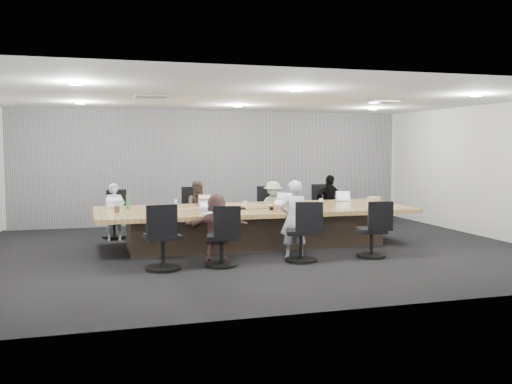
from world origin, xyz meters
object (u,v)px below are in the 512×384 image
object	(u,v)px
person_2	(273,207)
stapler	(273,209)
chair_0	(114,219)
laptop_0	(116,207)
chair_2	(268,213)
person_5	(217,228)
person_1	(199,209)
laptop_1	(204,204)
laptop_2	(281,202)
chair_5	(221,242)
laptop_6	(283,211)
person_3	(329,203)
laptop_3	(339,200)
bottle_green_left	(128,202)
person_6	(294,219)
canvas_bag	(374,201)
chair_1	(196,215)
bottle_clear	(176,205)
chair_3	(323,211)
chair_7	(372,235)
person_0	(114,212)
snack_packet	(377,204)
bottle_green_right	(292,202)
conference_table	(255,225)
laptop_5	(210,214)
chair_4	(163,242)

from	to	relation	value
person_2	stapler	bearing A→B (deg)	-118.62
chair_0	laptop_0	bearing A→B (deg)	72.39
chair_2	person_5	distance (m)	3.58
person_1	laptop_1	xyz separation A→B (m)	(0.00, -0.55, 0.15)
laptop_2	laptop_0	bearing A→B (deg)	11.44
chair_5	laptop_6	bearing A→B (deg)	45.39
laptop_2	person_3	bearing A→B (deg)	-146.24
laptop_3	bottle_green_left	bearing A→B (deg)	10.17
chair_0	person_6	xyz separation A→B (m)	(2.90, -3.05, 0.27)
chair_2	laptop_0	bearing A→B (deg)	8.43
bottle_green_left	stapler	world-z (taller)	bottle_green_left
laptop_6	canvas_bag	bearing A→B (deg)	10.24
chair_1	person_5	xyz separation A→B (m)	(-0.21, -3.05, 0.15)
laptop_1	stapler	size ratio (longest dim) A/B	2.27
person_1	bottle_clear	distance (m)	1.51
chair_5	person_2	bearing A→B (deg)	70.53
chair_3	chair_7	bearing A→B (deg)	73.98
person_3	person_5	bearing A→B (deg)	-142.96
person_0	stapler	world-z (taller)	person_0
person_5	canvas_bag	world-z (taller)	person_5
chair_5	snack_packet	xyz separation A→B (m)	(3.58, 1.53, 0.37)
person_1	laptop_6	world-z (taller)	person_1
laptop_2	person_5	xyz separation A→B (m)	(-1.86, -2.15, -0.17)
laptop_3	person_6	distance (m)	2.83
chair_3	chair_7	size ratio (longest dim) A/B	1.09
laptop_0	person_6	distance (m)	3.61
person_0	bottle_clear	bearing A→B (deg)	-44.54
chair_1	laptop_6	world-z (taller)	chair_1
person_3	person_1	bearing A→B (deg)	176.86
laptop_1	laptop_2	xyz separation A→B (m)	(1.65, 0.00, 0.00)
chair_3	person_2	size ratio (longest dim) A/B	0.74
laptop_2	laptop_6	world-z (taller)	same
person_6	bottle_green_right	world-z (taller)	person_6
stapler	laptop_3	bearing A→B (deg)	44.65
person_0	chair_5	bearing A→B (deg)	-56.44
person_1	laptop_2	bearing A→B (deg)	-15.67
conference_table	person_1	world-z (taller)	person_1
chair_2	laptop_5	size ratio (longest dim) A/B	2.51
chair_7	person_6	distance (m)	1.38
chair_0	laptop_3	size ratio (longest dim) A/B	2.58
laptop_0	laptop_6	size ratio (longest dim) A/B	0.89
person_0	laptop_5	xyz separation A→B (m)	(1.54, -2.15, 0.16)
laptop_0	bottle_green_left	size ratio (longest dim) A/B	1.10
bottle_green_right	snack_packet	xyz separation A→B (m)	(1.83, 0.00, -0.09)
chair_4	laptop_0	distance (m)	2.59
person_3	chair_0	bearing A→B (deg)	172.63
person_2	laptop_3	size ratio (longest dim) A/B	3.73
chair_3	laptop_2	xyz separation A→B (m)	(-1.34, -0.90, 0.32)
person_0	laptop_0	world-z (taller)	person_0
laptop_5	bottle_green_left	bearing A→B (deg)	137.61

